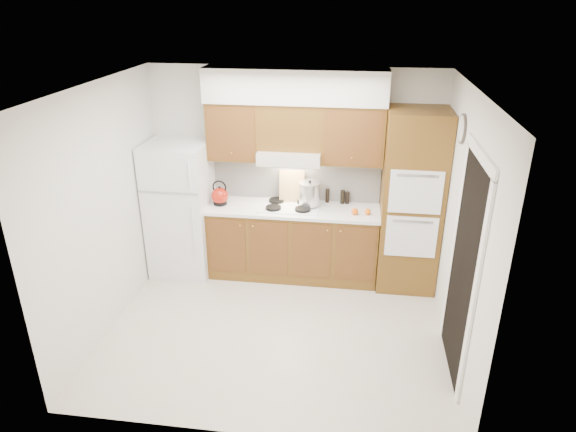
# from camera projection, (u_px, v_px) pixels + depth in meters

# --- Properties ---
(floor) EXTENTS (3.60, 3.60, 0.00)m
(floor) POSITION_uv_depth(u_px,v_px,m) (277.00, 328.00, 5.64)
(floor) COLOR beige
(floor) RESTS_ON ground
(ceiling) EXTENTS (3.60, 3.60, 0.00)m
(ceiling) POSITION_uv_depth(u_px,v_px,m) (274.00, 88.00, 4.59)
(ceiling) COLOR white
(ceiling) RESTS_ON wall_back
(wall_back) EXTENTS (3.60, 0.02, 2.60)m
(wall_back) POSITION_uv_depth(u_px,v_px,m) (294.00, 172.00, 6.48)
(wall_back) COLOR silver
(wall_back) RESTS_ON floor
(wall_left) EXTENTS (0.02, 3.00, 2.60)m
(wall_left) POSITION_uv_depth(u_px,v_px,m) (105.00, 210.00, 5.34)
(wall_left) COLOR silver
(wall_left) RESTS_ON floor
(wall_right) EXTENTS (0.02, 3.00, 2.60)m
(wall_right) POSITION_uv_depth(u_px,v_px,m) (462.00, 230.00, 4.89)
(wall_right) COLOR silver
(wall_right) RESTS_ON floor
(fridge) EXTENTS (0.75, 0.72, 1.72)m
(fridge) POSITION_uv_depth(u_px,v_px,m) (181.00, 209.00, 6.50)
(fridge) COLOR white
(fridge) RESTS_ON floor
(base_cabinets) EXTENTS (2.11, 0.60, 0.90)m
(base_cabinets) POSITION_uv_depth(u_px,v_px,m) (293.00, 243.00, 6.54)
(base_cabinets) COLOR brown
(base_cabinets) RESTS_ON floor
(countertop) EXTENTS (2.13, 0.62, 0.04)m
(countertop) POSITION_uv_depth(u_px,v_px,m) (293.00, 209.00, 6.35)
(countertop) COLOR white
(countertop) RESTS_ON base_cabinets
(backsplash) EXTENTS (2.11, 0.03, 0.56)m
(backsplash) POSITION_uv_depth(u_px,v_px,m) (296.00, 178.00, 6.49)
(backsplash) COLOR white
(backsplash) RESTS_ON countertop
(oven_cabinet) EXTENTS (0.70, 0.65, 2.20)m
(oven_cabinet) POSITION_uv_depth(u_px,v_px,m) (411.00, 202.00, 6.09)
(oven_cabinet) COLOR brown
(oven_cabinet) RESTS_ON floor
(upper_cab_left) EXTENTS (0.63, 0.33, 0.70)m
(upper_cab_left) POSITION_uv_depth(u_px,v_px,m) (234.00, 130.00, 6.20)
(upper_cab_left) COLOR brown
(upper_cab_left) RESTS_ON wall_back
(upper_cab_right) EXTENTS (0.73, 0.33, 0.70)m
(upper_cab_right) POSITION_uv_depth(u_px,v_px,m) (353.00, 135.00, 6.02)
(upper_cab_right) COLOR brown
(upper_cab_right) RESTS_ON wall_back
(range_hood) EXTENTS (0.75, 0.45, 0.15)m
(range_hood) POSITION_uv_depth(u_px,v_px,m) (290.00, 156.00, 6.17)
(range_hood) COLOR silver
(range_hood) RESTS_ON wall_back
(upper_cab_over_hood) EXTENTS (0.75, 0.33, 0.55)m
(upper_cab_over_hood) POSITION_uv_depth(u_px,v_px,m) (291.00, 126.00, 6.08)
(upper_cab_over_hood) COLOR brown
(upper_cab_over_hood) RESTS_ON range_hood
(soffit) EXTENTS (2.13, 0.36, 0.40)m
(soffit) POSITION_uv_depth(u_px,v_px,m) (295.00, 86.00, 5.87)
(soffit) COLOR silver
(soffit) RESTS_ON wall_back
(cooktop) EXTENTS (0.74, 0.50, 0.01)m
(cooktop) POSITION_uv_depth(u_px,v_px,m) (289.00, 206.00, 6.36)
(cooktop) COLOR white
(cooktop) RESTS_ON countertop
(doorway) EXTENTS (0.02, 0.90, 2.10)m
(doorway) POSITION_uv_depth(u_px,v_px,m) (463.00, 271.00, 4.68)
(doorway) COLOR black
(doorway) RESTS_ON floor
(wall_clock) EXTENTS (0.02, 0.30, 0.30)m
(wall_clock) POSITION_uv_depth(u_px,v_px,m) (462.00, 129.00, 5.05)
(wall_clock) COLOR #3F3833
(wall_clock) RESTS_ON wall_right
(kettle) EXTENTS (0.23, 0.23, 0.21)m
(kettle) POSITION_uv_depth(u_px,v_px,m) (220.00, 196.00, 6.38)
(kettle) COLOR #9D180B
(kettle) RESTS_ON countertop
(cutting_board) EXTENTS (0.32, 0.13, 0.41)m
(cutting_board) POSITION_uv_depth(u_px,v_px,m) (292.00, 187.00, 6.44)
(cutting_board) COLOR tan
(cutting_board) RESTS_ON countertop
(stock_pot) EXTENTS (0.35, 0.35, 0.27)m
(stock_pot) POSITION_uv_depth(u_px,v_px,m) (310.00, 194.00, 6.31)
(stock_pot) COLOR silver
(stock_pot) RESTS_ON cooktop
(condiment_a) EXTENTS (0.06, 0.06, 0.18)m
(condiment_a) POSITION_uv_depth(u_px,v_px,m) (327.00, 196.00, 6.47)
(condiment_a) COLOR black
(condiment_a) RESTS_ON countertop
(condiment_b) EXTENTS (0.06, 0.06, 0.17)m
(condiment_b) POSITION_uv_depth(u_px,v_px,m) (343.00, 197.00, 6.43)
(condiment_b) COLOR black
(condiment_b) RESTS_ON countertop
(condiment_c) EXTENTS (0.06, 0.06, 0.15)m
(condiment_c) POSITION_uv_depth(u_px,v_px,m) (347.00, 198.00, 6.43)
(condiment_c) COLOR black
(condiment_c) RESTS_ON countertop
(orange_near) EXTENTS (0.10, 0.10, 0.08)m
(orange_near) POSITION_uv_depth(u_px,v_px,m) (355.00, 211.00, 6.12)
(orange_near) COLOR orange
(orange_near) RESTS_ON countertop
(orange_far) EXTENTS (0.09, 0.09, 0.08)m
(orange_far) POSITION_uv_depth(u_px,v_px,m) (368.00, 212.00, 6.12)
(orange_far) COLOR orange
(orange_far) RESTS_ON countertop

